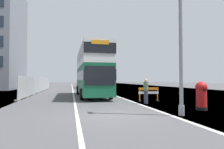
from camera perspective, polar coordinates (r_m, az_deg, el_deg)
ground at (r=10.21m, az=2.53°, el=-11.63°), size 140.00×280.00×0.10m
double_decker_bus at (r=20.86m, az=-5.82°, el=1.02°), size 2.97×11.13×5.02m
lamppost_foreground at (r=10.57m, az=19.13°, el=12.04°), size 0.29×0.70×8.89m
red_pillar_postbox at (r=12.62m, az=24.29°, el=-5.23°), size 0.67×0.67×1.64m
roadworks_barrier at (r=16.48m, az=10.47°, el=-5.15°), size 1.66×0.57×1.11m
construction_site_fence at (r=29.62m, az=-20.00°, el=-2.81°), size 0.44×24.00×2.16m
car_oncoming_near at (r=39.09m, az=-8.23°, el=-2.68°), size 1.94×3.90×2.02m
car_receding_mid at (r=47.00m, az=-8.92°, el=-2.31°), size 1.94×4.17×2.33m
bare_tree_far_verge_near at (r=41.46m, az=-27.68°, el=-0.65°), size 2.04×2.34×4.68m
bare_tree_far_verge_mid at (r=49.91m, az=-27.98°, el=-0.73°), size 2.36×2.94×4.49m
pedestrian_at_kerb at (r=14.71m, az=9.70°, el=-4.74°), size 0.34×0.34×1.81m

